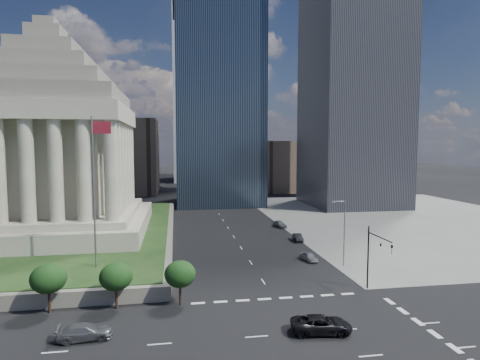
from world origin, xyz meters
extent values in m
plane|color=black|center=(0.00, 100.00, 0.00)|extent=(500.00, 500.00, 0.00)
cube|color=slate|center=(46.00, 60.00, 0.01)|extent=(68.00, 90.00, 0.03)
cylinder|color=slate|center=(-22.00, 24.00, 11.90)|extent=(0.24, 0.24, 20.00)
cube|color=maroon|center=(-20.80, 24.00, 20.40)|extent=(2.40, 0.05, 1.60)
cube|color=black|center=(2.00, 95.00, 30.00)|extent=(26.00, 26.00, 60.00)
cube|color=black|center=(42.00, 85.00, 50.00)|extent=(26.00, 28.00, 100.00)
cube|color=brown|center=(32.00, 130.00, 10.00)|extent=(20.00, 30.00, 20.00)
cube|color=brown|center=(-30.00, 130.00, 14.00)|extent=(24.00, 30.00, 28.00)
cylinder|color=black|center=(12.50, 15.50, 4.00)|extent=(0.18, 0.18, 8.00)
cylinder|color=black|center=(12.50, 12.75, 7.20)|extent=(0.14, 5.50, 0.14)
cube|color=black|center=(12.50, 10.00, 6.40)|extent=(0.30, 0.30, 1.10)
cylinder|color=slate|center=(13.50, 25.00, 5.00)|extent=(0.16, 0.16, 10.00)
cylinder|color=slate|center=(12.60, 25.00, 9.80)|extent=(1.80, 0.12, 0.12)
cube|color=slate|center=(11.70, 25.00, 9.70)|extent=(0.50, 0.22, 0.14)
imported|color=black|center=(2.35, 4.81, 0.82)|extent=(3.48, 6.20, 1.64)
imported|color=#515458|center=(-19.89, 7.03, 0.73)|extent=(5.18, 2.44, 1.46)
imported|color=gray|center=(9.23, 28.45, 0.65)|extent=(4.03, 2.09, 1.31)
imported|color=black|center=(11.50, 41.38, 0.67)|extent=(1.82, 4.18, 1.34)
imported|color=slate|center=(11.50, 54.58, 0.75)|extent=(4.60, 2.43, 1.49)
camera|label=1|loc=(-11.39, -30.78, 17.95)|focal=30.00mm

